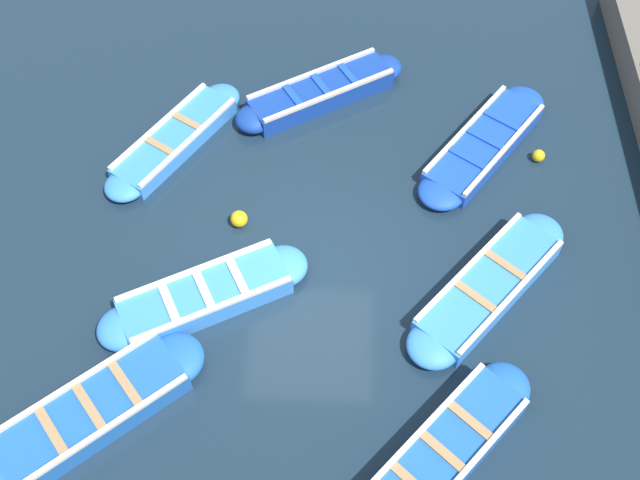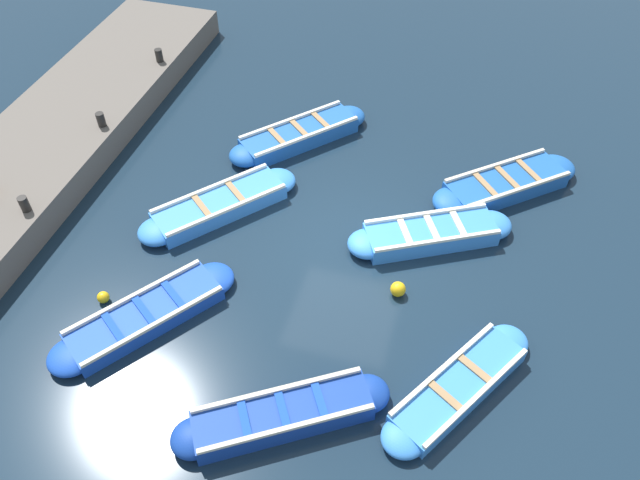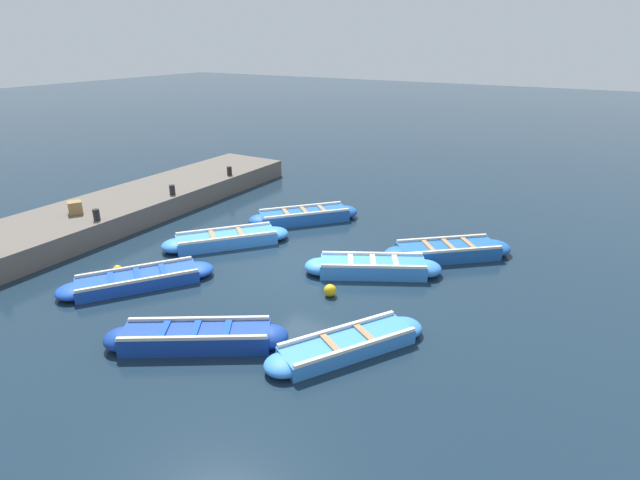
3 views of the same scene
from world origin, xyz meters
TOP-DOWN VIEW (x-y plane):
  - ground_plane at (0.00, 0.00)m, footprint 120.00×120.00m
  - boat_broadside at (-1.69, -0.64)m, footprint 3.62×2.46m
  - boat_far_corner at (2.07, -3.17)m, footprint 3.19×3.44m
  - boat_drifting at (-0.01, 4.27)m, footprint 3.58×2.63m
  - boat_inner_gap at (3.01, -0.22)m, footprint 3.15×3.51m
  - boat_tucked at (-3.10, -2.74)m, footprint 3.49×3.18m
  - boat_near_quay at (-2.77, 2.87)m, footprint 2.53×3.45m
  - boat_bow_out at (3.19, 3.02)m, footprint 2.95×3.64m
  - buoy_orange_near at (-1.32, 1.01)m, footprint 0.31×0.31m
  - buoy_yellow_far at (4.22, 2.82)m, footprint 0.24×0.24m

SIDE VIEW (x-z plane):
  - ground_plane at x=0.00m, z-range 0.00..0.00m
  - buoy_yellow_far at x=4.22m, z-range 0.00..0.24m
  - buoy_orange_near at x=-1.32m, z-range 0.00..0.31m
  - boat_near_quay at x=-2.77m, z-range -0.03..0.35m
  - boat_bow_out at x=3.19m, z-range -0.03..0.35m
  - boat_inner_gap at x=3.01m, z-range -0.03..0.39m
  - boat_tucked at x=-3.10m, z-range -0.03..0.42m
  - boat_broadside at x=-1.69m, z-range -0.03..0.42m
  - boat_far_corner at x=2.07m, z-range -0.03..0.43m
  - boat_drifting at x=-0.01m, z-range -0.03..0.44m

